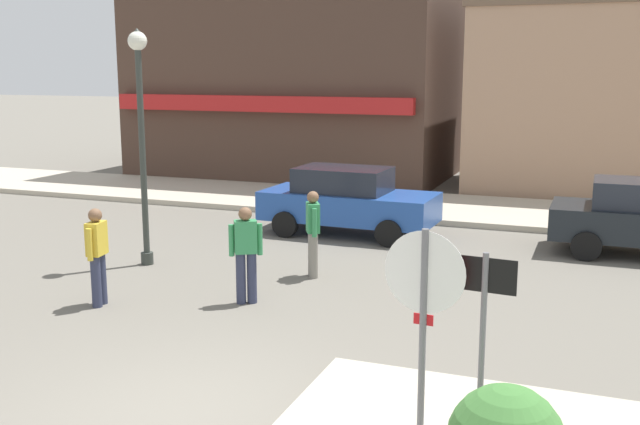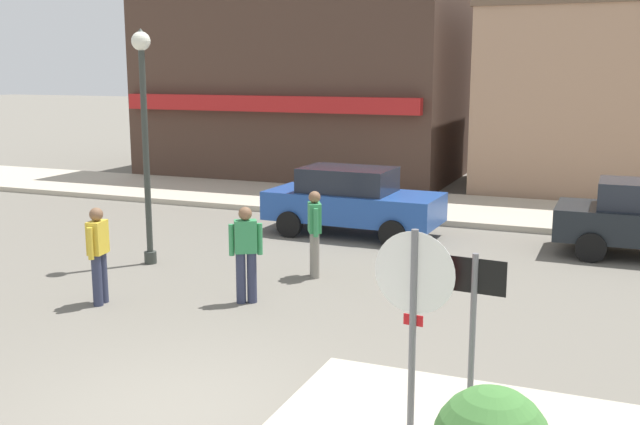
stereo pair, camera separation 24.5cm
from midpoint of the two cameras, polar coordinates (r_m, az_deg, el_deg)
ground_plane at (r=8.76m, az=-11.33°, el=-15.06°), size 160.00×160.00×0.00m
kerb_far at (r=20.57m, az=8.51°, el=0.36°), size 80.00×4.00×0.15m
stop_sign at (r=7.40m, az=6.95°, el=-7.19°), size 0.82×0.10×2.30m
one_way_sign at (r=7.42m, az=11.37°, el=-8.79°), size 0.60×0.08×2.10m
lamp_post at (r=14.77m, az=-13.97°, el=7.32°), size 0.36×0.36×4.54m
parked_car_nearest at (r=17.31m, az=1.71°, el=0.96°), size 4.05×1.98×1.56m
pedestrian_crossing_near at (r=12.63m, az=-17.14°, el=-3.02°), size 0.28×0.56×1.61m
pedestrian_crossing_far at (r=13.74m, az=-1.06°, el=-1.42°), size 0.37×0.53×1.61m
pedestrian_kerb_side at (r=12.26m, az=-6.24°, el=-3.01°), size 0.52×0.37×1.61m
building_corner_shop at (r=27.62m, az=-1.49°, el=10.97°), size 11.04×8.02×7.64m
building_storefront_left_near at (r=24.93m, az=21.10°, el=8.06°), size 8.34×5.98×5.73m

